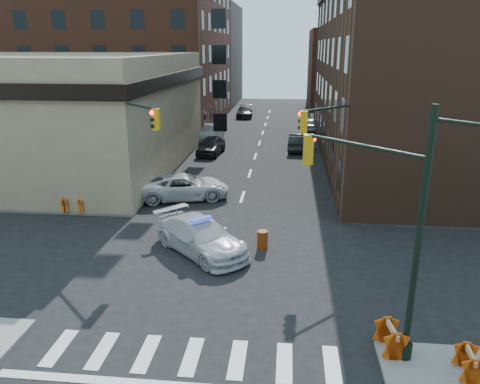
% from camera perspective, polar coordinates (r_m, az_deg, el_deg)
% --- Properties ---
extents(ground, '(140.00, 140.00, 0.00)m').
position_cam_1_polar(ground, '(21.89, -2.31, -8.72)').
color(ground, black).
rests_on(ground, ground).
extents(sidewalk_nw, '(34.00, 54.50, 0.15)m').
position_cam_1_polar(sidewalk_nw, '(59.03, -20.36, 7.05)').
color(sidewalk_nw, gray).
rests_on(sidewalk_nw, ground).
extents(sidewalk_ne, '(34.00, 54.50, 0.15)m').
position_cam_1_polar(sidewalk_ne, '(56.73, 26.72, 5.89)').
color(sidewalk_ne, gray).
rests_on(sidewalk_ne, ground).
extents(bank_building, '(22.00, 22.00, 9.00)m').
position_cam_1_polar(bank_building, '(41.39, -23.17, 8.94)').
color(bank_building, '#9D8B67').
rests_on(bank_building, ground).
extents(apartment_block, '(25.00, 25.00, 24.00)m').
position_cam_1_polar(apartment_block, '(63.20, -14.70, 19.07)').
color(apartment_block, '#582B1B').
rests_on(apartment_block, ground).
extents(commercial_row_ne, '(14.00, 34.00, 14.00)m').
position_cam_1_polar(commercial_row_ne, '(43.21, 19.96, 12.94)').
color(commercial_row_ne, '#4A2C1D').
rests_on(commercial_row_ne, ground).
extents(filler_nw, '(20.00, 18.00, 16.00)m').
position_cam_1_polar(filler_nw, '(83.60, -7.45, 16.20)').
color(filler_nw, brown).
rests_on(filler_nw, ground).
extents(filler_ne, '(16.00, 16.00, 12.00)m').
position_cam_1_polar(filler_ne, '(78.31, 14.52, 14.27)').
color(filler_ne, '#582B1B').
rests_on(filler_ne, ground).
extents(signal_pole_se, '(5.40, 5.27, 8.00)m').
position_cam_1_polar(signal_pole_se, '(15.12, 17.60, -2.86)').
color(signal_pole_se, black).
rests_on(signal_pole_se, sidewalk_se).
extents(signal_pole_nw, '(3.58, 3.67, 8.00)m').
position_cam_1_polar(signal_pole_nw, '(26.79, -13.32, 5.56)').
color(signal_pole_nw, black).
rests_on(signal_pole_nw, sidewalk_nw).
extents(signal_pole_ne, '(3.67, 3.58, 8.00)m').
position_cam_1_polar(signal_pole_ne, '(25.51, 12.46, 5.03)').
color(signal_pole_ne, black).
rests_on(signal_pole_ne, sidewalk_ne).
extents(tree_ne_near, '(3.00, 3.00, 4.85)m').
position_cam_1_polar(tree_ne_near, '(46.07, 11.76, 9.42)').
color(tree_ne_near, black).
rests_on(tree_ne_near, sidewalk_ne).
extents(tree_ne_far, '(3.00, 3.00, 4.85)m').
position_cam_1_polar(tree_ne_far, '(53.98, 10.96, 10.60)').
color(tree_ne_far, black).
rests_on(tree_ne_far, sidewalk_ne).
extents(police_car, '(5.71, 5.64, 1.66)m').
position_cam_1_polar(police_car, '(22.76, -4.78, -5.42)').
color(police_car, silver).
rests_on(police_car, ground).
extents(pickup, '(6.40, 4.27, 1.63)m').
position_cam_1_polar(pickup, '(30.75, -6.81, 0.64)').
color(pickup, silver).
rests_on(pickup, ground).
extents(parked_car_wnear, '(2.40, 4.98, 1.64)m').
position_cam_1_polar(parked_car_wnear, '(43.36, -3.56, 5.69)').
color(parked_car_wnear, black).
rests_on(parked_car_wnear, ground).
extents(parked_car_wfar, '(2.09, 5.10, 1.64)m').
position_cam_1_polar(parked_car_wfar, '(49.83, -3.43, 7.23)').
color(parked_car_wfar, gray).
rests_on(parked_car_wfar, ground).
extents(parked_car_wdeep, '(2.45, 5.43, 1.55)m').
position_cam_1_polar(parked_car_wdeep, '(66.16, 0.56, 9.76)').
color(parked_car_wdeep, black).
rests_on(parked_car_wdeep, ground).
extents(parked_car_enear, '(2.15, 5.10, 1.64)m').
position_cam_1_polar(parked_car_enear, '(45.31, 7.20, 6.09)').
color(parked_car_enear, black).
rests_on(parked_car_enear, ground).
extents(parked_car_efar, '(2.28, 4.82, 1.59)m').
position_cam_1_polar(parked_car_efar, '(56.13, 8.59, 8.20)').
color(parked_car_efar, '#909398').
rests_on(parked_car_efar, ground).
extents(pedestrian_a, '(0.80, 0.80, 1.88)m').
position_cam_1_polar(pedestrian_a, '(30.18, -18.74, 0.04)').
color(pedestrian_a, black).
rests_on(pedestrian_a, sidewalk_nw).
extents(pedestrian_b, '(0.96, 0.77, 1.90)m').
position_cam_1_polar(pedestrian_b, '(32.23, -20.85, 0.90)').
color(pedestrian_b, black).
rests_on(pedestrian_b, sidewalk_nw).
extents(pedestrian_c, '(0.98, 0.79, 1.56)m').
position_cam_1_polar(pedestrian_c, '(30.74, -23.43, -0.50)').
color(pedestrian_c, black).
rests_on(pedestrian_c, sidewalk_nw).
extents(barrel_road, '(0.69, 0.69, 0.93)m').
position_cam_1_polar(barrel_road, '(23.23, 2.75, -5.85)').
color(barrel_road, '#CE5609').
rests_on(barrel_road, ground).
extents(barrel_bank, '(0.69, 0.69, 1.10)m').
position_cam_1_polar(barrel_bank, '(30.26, -7.24, -0.19)').
color(barrel_bank, orange).
rests_on(barrel_bank, ground).
extents(barricade_se_a, '(0.77, 1.29, 0.92)m').
position_cam_1_polar(barricade_se_a, '(16.55, 17.90, -16.62)').
color(barricade_se_a, '#E85C0A').
rests_on(barricade_se_a, sidewalk_se).
extents(barricade_se_b, '(0.62, 1.14, 0.83)m').
position_cam_1_polar(barricade_se_b, '(16.39, 26.17, -18.26)').
color(barricade_se_b, '#D34709').
rests_on(barricade_se_b, sidewalk_se).
extents(barricade_nw_a, '(1.22, 0.63, 0.91)m').
position_cam_1_polar(barricade_nw_a, '(29.44, -19.31, -1.45)').
color(barricade_nw_a, red).
rests_on(barricade_nw_a, sidewalk_nw).
extents(barricade_nw_b, '(1.35, 0.83, 0.95)m').
position_cam_1_polar(barricade_nw_b, '(29.54, -19.75, -1.39)').
color(barricade_nw_b, '#C65209').
rests_on(barricade_nw_b, sidewalk_nw).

